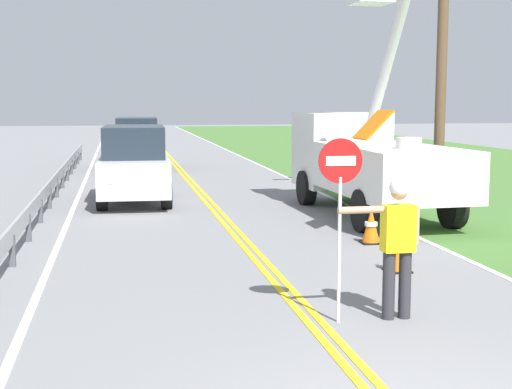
# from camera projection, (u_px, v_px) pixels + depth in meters

# --- Properties ---
(grass_verge_right) EXTENTS (16.00, 110.00, 0.01)m
(grass_verge_right) POSITION_uv_depth(u_px,v_px,m) (502.00, 176.00, 27.46)
(grass_verge_right) COLOR #477533
(grass_verge_right) RESTS_ON ground
(centerline_yellow_left) EXTENTS (0.11, 110.00, 0.01)m
(centerline_yellow_left) POSITION_uv_depth(u_px,v_px,m) (188.00, 182.00, 25.35)
(centerline_yellow_left) COLOR yellow
(centerline_yellow_left) RESTS_ON ground
(centerline_yellow_right) EXTENTS (0.11, 110.00, 0.01)m
(centerline_yellow_right) POSITION_uv_depth(u_px,v_px,m) (193.00, 182.00, 25.39)
(centerline_yellow_right) COLOR yellow
(centerline_yellow_right) RESTS_ON ground
(edge_line_right) EXTENTS (0.12, 110.00, 0.01)m
(edge_line_right) POSITION_uv_depth(u_px,v_px,m) (293.00, 180.00, 26.02)
(edge_line_right) COLOR silver
(edge_line_right) RESTS_ON ground
(edge_line_left) EXTENTS (0.12, 110.00, 0.01)m
(edge_line_left) POSITION_uv_depth(u_px,v_px,m) (84.00, 184.00, 24.72)
(edge_line_left) COLOR silver
(edge_line_left) RESTS_ON ground
(flagger_worker) EXTENTS (1.09, 0.25, 1.83)m
(flagger_worker) POSITION_uv_depth(u_px,v_px,m) (397.00, 239.00, 9.38)
(flagger_worker) COLOR #2D2D33
(flagger_worker) RESTS_ON ground
(stop_sign_paddle) EXTENTS (0.56, 0.04, 2.33)m
(stop_sign_paddle) POSITION_uv_depth(u_px,v_px,m) (340.00, 188.00, 9.14)
(stop_sign_paddle) COLOR silver
(stop_sign_paddle) RESTS_ON ground
(utility_bucket_truck) EXTENTS (2.67, 6.89, 5.90)m
(utility_bucket_truck) POSITION_uv_depth(u_px,v_px,m) (367.00, 156.00, 18.27)
(utility_bucket_truck) COLOR white
(utility_bucket_truck) RESTS_ON ground
(oncoming_suv_nearest) EXTENTS (2.02, 4.65, 2.10)m
(oncoming_suv_nearest) POSITION_uv_depth(u_px,v_px,m) (134.00, 164.00, 20.25)
(oncoming_suv_nearest) COLOR silver
(oncoming_suv_nearest) RESTS_ON ground
(oncoming_suv_second) EXTENTS (2.03, 4.66, 2.10)m
(oncoming_suv_second) POSITION_uv_depth(u_px,v_px,m) (137.00, 143.00, 30.21)
(oncoming_suv_second) COLOR black
(oncoming_suv_second) RESTS_ON ground
(utility_pole_near) EXTENTS (1.80, 0.28, 8.79)m
(utility_pole_near) POSITION_uv_depth(u_px,v_px,m) (443.00, 32.00, 19.32)
(utility_pole_near) COLOR brown
(utility_pole_near) RESTS_ON ground
(traffic_cone_lead) EXTENTS (0.40, 0.40, 0.70)m
(traffic_cone_lead) POSITION_uv_depth(u_px,v_px,m) (398.00, 251.00, 12.08)
(traffic_cone_lead) COLOR orange
(traffic_cone_lead) RESTS_ON ground
(traffic_cone_mid) EXTENTS (0.40, 0.40, 0.70)m
(traffic_cone_mid) POSITION_uv_depth(u_px,v_px,m) (371.00, 226.00, 14.48)
(traffic_cone_mid) COLOR orange
(traffic_cone_mid) RESTS_ON ground
(guardrail_left_shoulder) EXTENTS (0.10, 32.00, 0.71)m
(guardrail_left_shoulder) POSITION_uv_depth(u_px,v_px,m) (53.00, 184.00, 20.20)
(guardrail_left_shoulder) COLOR #9EA0A3
(guardrail_left_shoulder) RESTS_ON ground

